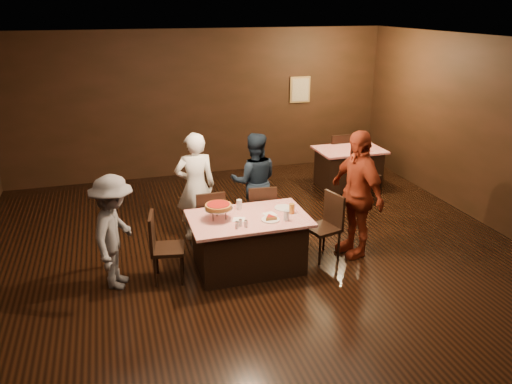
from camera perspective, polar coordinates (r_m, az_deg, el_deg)
room at (r=5.70m, az=2.83°, el=7.30°), size 10.00×10.04×3.02m
main_table at (r=6.88m, az=-0.84°, el=-5.81°), size 1.60×1.00×0.77m
back_table at (r=10.15m, az=10.50°, el=2.78°), size 1.30×0.90×0.77m
chair_far_left at (r=7.42m, az=-5.41°, el=-3.08°), size 0.43×0.43×0.95m
chair_far_right at (r=7.60m, az=0.51°, el=-2.39°), size 0.47×0.47×0.95m
chair_end_left at (r=6.66m, az=-10.04°, el=-6.25°), size 0.49×0.49×0.95m
chair_end_right at (r=7.19m, az=7.64°, el=-3.99°), size 0.51×0.51×0.95m
chair_back_near at (r=9.54m, az=12.41°, el=2.03°), size 0.49×0.49×0.95m
chair_back_far at (r=10.64m, az=9.09°, el=4.21°), size 0.44×0.44×0.95m
diner_white_jacket at (r=7.64m, az=-6.93°, el=0.61°), size 0.62×0.41×1.69m
diner_navy_hoodie at (r=7.98m, az=-0.19°, el=1.22°), size 0.88×0.75×1.59m
diner_grey_knit at (r=6.56m, az=-15.86°, el=-4.46°), size 0.85×1.10×1.51m
diner_red_shirt at (r=7.22m, az=11.41°, el=-0.21°), size 0.62×1.15×1.86m
pizza_stand at (r=6.60m, az=-4.32°, el=-1.66°), size 0.38×0.38×0.22m
plate_with_slice at (r=6.62m, az=1.66°, el=-3.03°), size 0.25×0.25×0.06m
plate_empty at (r=7.00m, az=3.14°, el=-1.82°), size 0.25×0.25×0.01m
glass_front_right at (r=6.60m, az=3.50°, el=-2.70°), size 0.08×0.08×0.14m
glass_amber at (r=6.82m, az=4.11°, el=-1.91°), size 0.08×0.08×0.14m
glass_back at (r=6.94m, az=-1.93°, el=-1.44°), size 0.08×0.08×0.14m
condiments at (r=6.40m, az=-1.71°, el=-3.64°), size 0.17×0.10×0.09m
napkin_center at (r=6.80m, az=1.58°, el=-2.56°), size 0.19×0.19×0.01m
napkin_left at (r=6.64m, az=-1.98°, el=-3.17°), size 0.21×0.21×0.01m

